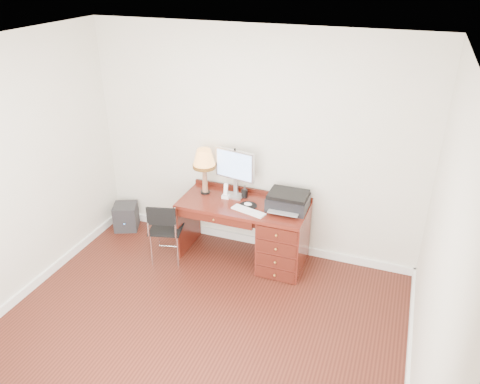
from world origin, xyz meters
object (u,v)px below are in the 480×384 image
at_px(desk, 269,233).
at_px(chair, 164,226).
at_px(printer, 288,201).
at_px(leg_lamp, 204,161).
at_px(phone, 226,194).
at_px(monitor, 234,167).
at_px(equipment_box, 126,217).

height_order(desk, chair, chair).
distance_m(desk, printer, 0.48).
bearing_deg(leg_lamp, phone, -6.31).
relative_size(monitor, equipment_box, 1.66).
xyz_separation_m(printer, leg_lamp, (-1.04, 0.03, 0.32)).
height_order(chair, equipment_box, chair).
bearing_deg(monitor, equipment_box, -167.25).
bearing_deg(phone, leg_lamp, 169.00).
bearing_deg(equipment_box, printer, -23.94).
bearing_deg(monitor, leg_lamp, -159.20).
height_order(phone, chair, phone).
height_order(desk, leg_lamp, leg_lamp).
xyz_separation_m(desk, equipment_box, (-2.04, 0.10, -0.24)).
bearing_deg(equipment_box, leg_lamp, -23.18).
distance_m(leg_lamp, phone, 0.46).
relative_size(monitor, chair, 0.73).
bearing_deg(desk, phone, 173.89).
height_order(desk, phone, phone).
xyz_separation_m(desk, phone, (-0.57, 0.06, 0.39)).
relative_size(desk, chair, 1.89).
relative_size(leg_lamp, phone, 3.08).
relative_size(monitor, phone, 3.16).
xyz_separation_m(desk, chair, (-1.18, -0.39, 0.07)).
xyz_separation_m(monitor, phone, (-0.07, -0.10, -0.31)).
relative_size(phone, equipment_box, 0.52).
bearing_deg(equipment_box, chair, -52.39).
distance_m(phone, equipment_box, 1.61).
height_order(monitor, printer, monitor).
bearing_deg(chair, printer, 3.92).
xyz_separation_m(monitor, equipment_box, (-1.55, -0.06, -0.94)).
bearing_deg(phone, desk, -10.80).
relative_size(desk, equipment_box, 4.29).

